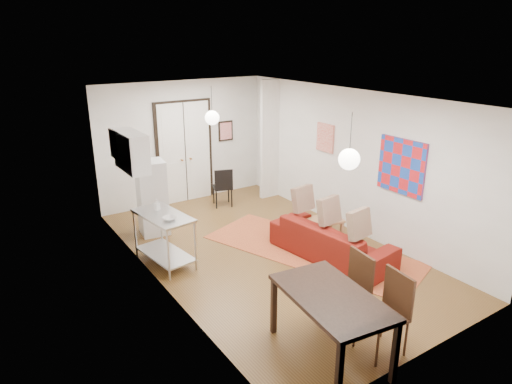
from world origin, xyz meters
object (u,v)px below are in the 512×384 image
sofa (331,240)px  dining_table (331,302)px  fridge (152,198)px  coffee_table (319,223)px  dining_chair_near (340,283)px  kitchen_counter (164,232)px  black_side_chair (220,183)px  dining_chair_far (376,305)px

sofa → dining_table: bearing=129.2°
fridge → coffee_table: bearing=-30.7°
dining_chair_near → kitchen_counter: bearing=-149.0°
dining_table → black_side_chair: 5.79m
coffee_table → dining_chair_far: 3.36m
kitchen_counter → fridge: bearing=68.5°
coffee_table → sofa: bearing=-114.4°
dining_chair_near → coffee_table: bearing=151.9°
dining_chair_far → coffee_table: bearing=158.2°
black_side_chair → sofa: bearing=113.5°
fridge → dining_chair_near: bearing=-68.9°
sofa → dining_chair_near: (-1.27, -1.56, 0.29)m
coffee_table → fridge: size_ratio=0.65×
fridge → dining_chair_far: 5.14m
dining_chair_near → black_side_chair: bearing=176.4°
dining_table → coffee_table: bearing=51.3°
sofa → dining_table: (-1.87, -2.02, 0.44)m
coffee_table → black_side_chair: size_ratio=1.06×
coffee_table → fridge: fridge is taller
fridge → dining_chair_far: size_ratio=1.41×
kitchen_counter → coffee_table: bearing=-21.8°
dining_chair_far → black_side_chair: bearing=177.5°
dining_chair_near → dining_chair_far: 0.65m
coffee_table → black_side_chair: (-0.66, 2.82, 0.19)m
kitchen_counter → dining_chair_far: (1.35, -3.66, 0.02)m
kitchen_counter → dining_chair_near: 3.30m
kitchen_counter → dining_chair_far: dining_chair_far is taller
dining_chair_near → black_side_chair: dining_chair_near is taller
sofa → coffee_table: size_ratio=2.35×
dining_chair_far → black_side_chair: size_ratio=1.16×
coffee_table → dining_chair_far: dining_chair_far is taller
coffee_table → dining_table: size_ratio=0.59×
fridge → dining_chair_far: bearing=-70.6°
fridge → sofa: bearing=-43.0°
sofa → black_side_chair: size_ratio=2.50×
coffee_table → fridge: (-2.62, 2.10, 0.41)m
coffee_table → dining_table: dining_table is taller
kitchen_counter → dining_table: kitchen_counter is taller
fridge → dining_chair_near: 4.51m
black_side_chair → dining_chair_near: bearing=97.8°
kitchen_counter → dining_table: bearing=-85.8°
sofa → dining_chair_far: dining_chair_far is taller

